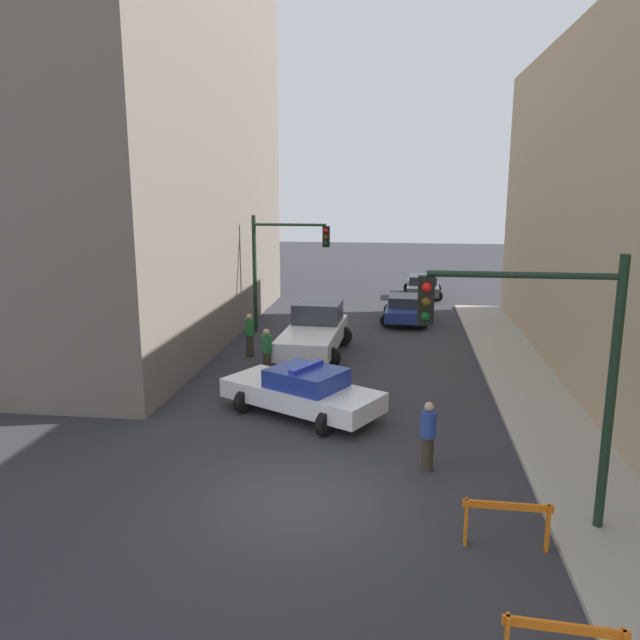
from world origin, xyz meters
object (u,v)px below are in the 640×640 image
object	(u,v)px
traffic_light_far	(279,257)
white_truck	(314,331)
traffic_light_near	(548,351)
pedestrian_sidewalk	(428,435)
parked_car_near	(406,308)
barrier_mid	(507,517)
parked_car_mid	(423,286)
police_car	(303,391)
pedestrian_corner	(250,334)
pedestrian_crossing	(267,351)

from	to	relation	value
traffic_light_far	white_truck	xyz separation A→B (m)	(2.05, -3.44, -2.49)
traffic_light_near	pedestrian_sidewalk	bearing A→B (deg)	131.17
white_truck	parked_car_near	xyz separation A→B (m)	(3.58, 6.33, -0.23)
parked_car_near	barrier_mid	world-z (taller)	parked_car_near
parked_car_near	parked_car_mid	bearing A→B (deg)	83.72
police_car	parked_car_mid	bearing A→B (deg)	17.28
pedestrian_corner	barrier_mid	world-z (taller)	pedestrian_corner
parked_car_near	barrier_mid	xyz separation A→B (m)	(1.73, -19.15, -0.06)
traffic_light_far	pedestrian_sidewalk	world-z (taller)	traffic_light_far
traffic_light_far	parked_car_near	size ratio (longest dim) A/B	1.19
white_truck	parked_car_mid	bearing A→B (deg)	73.26
white_truck	parked_car_mid	distance (m)	14.10
pedestrian_sidewalk	police_car	bearing A→B (deg)	-87.78
barrier_mid	police_car	bearing A→B (deg)	127.41
white_truck	pedestrian_crossing	distance (m)	3.27
barrier_mid	parked_car_mid	bearing A→B (deg)	91.55
traffic_light_near	parked_car_near	world-z (taller)	traffic_light_near
police_car	white_truck	distance (m)	6.68
pedestrian_corner	parked_car_near	bearing A→B (deg)	-79.91
parked_car_mid	pedestrian_sidewalk	distance (m)	23.12
police_car	white_truck	size ratio (longest dim) A/B	0.92
traffic_light_far	pedestrian_corner	world-z (taller)	traffic_light_far
pedestrian_corner	traffic_light_far	bearing A→B (deg)	-44.36
pedestrian_crossing	pedestrian_corner	bearing A→B (deg)	78.52
parked_car_mid	pedestrian_crossing	distance (m)	17.37
traffic_light_far	pedestrian_sidewalk	xyz separation A→B (m)	(6.06, -13.23, -2.54)
white_truck	pedestrian_crossing	xyz separation A→B (m)	(-1.24, -3.02, -0.04)
traffic_light_near	pedestrian_crossing	distance (m)	11.85
parked_car_mid	pedestrian_corner	xyz separation A→B (m)	(-7.03, -13.95, 0.19)
pedestrian_crossing	traffic_light_far	bearing A→B (deg)	59.29
parked_car_mid	traffic_light_far	bearing A→B (deg)	-122.67
parked_car_near	parked_car_mid	size ratio (longest dim) A/B	1.01
traffic_light_near	pedestrian_crossing	xyz separation A→B (m)	(-7.22, 9.01, -2.67)
traffic_light_near	pedestrian_crossing	size ratio (longest dim) A/B	3.13
parked_car_mid	pedestrian_corner	bearing A→B (deg)	-115.47
pedestrian_sidewalk	traffic_light_far	bearing A→B (deg)	-110.71
traffic_light_far	parked_car_near	world-z (taller)	traffic_light_far
police_car	parked_car_mid	distance (m)	20.38
traffic_light_far	pedestrian_crossing	size ratio (longest dim) A/B	3.13
traffic_light_near	pedestrian_corner	world-z (taller)	traffic_light_near
police_car	pedestrian_corner	size ratio (longest dim) A/B	3.02
traffic_light_near	pedestrian_corner	bearing A→B (deg)	126.39
white_truck	police_car	bearing A→B (deg)	-82.64
parked_car_near	white_truck	bearing A→B (deg)	-117.49
parked_car_mid	traffic_light_near	bearing A→B (deg)	-85.61
police_car	parked_car_mid	world-z (taller)	police_car
parked_car_near	pedestrian_sidewalk	bearing A→B (deg)	-86.45
parked_car_mid	pedestrian_corner	size ratio (longest dim) A/B	2.61
traffic_light_far	barrier_mid	bearing A→B (deg)	-65.66
white_truck	barrier_mid	bearing A→B (deg)	-65.20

